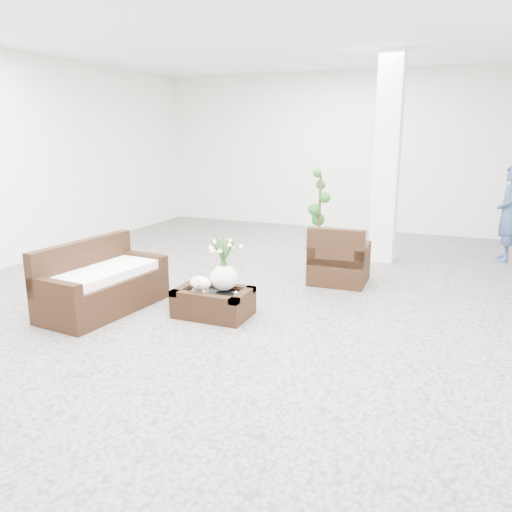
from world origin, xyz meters
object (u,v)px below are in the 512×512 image
at_px(loveseat, 103,277).
at_px(topiary, 320,210).
at_px(coffee_table, 213,304).
at_px(armchair, 340,254).

height_order(loveseat, topiary, topiary).
bearing_deg(topiary, coffee_table, -92.47).
distance_m(armchair, topiary, 2.35).
distance_m(loveseat, topiary, 4.77).
bearing_deg(armchair, coffee_table, 59.43).
bearing_deg(armchair, topiary, -69.08).
bearing_deg(coffee_table, topiary, 87.53).
relative_size(loveseat, topiary, 1.10).
bearing_deg(topiary, armchair, -66.98).
xyz_separation_m(coffee_table, armchair, (1.09, 2.01, 0.28)).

